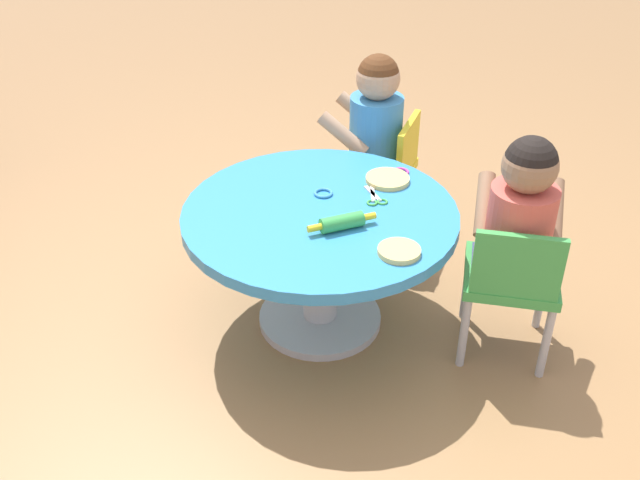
{
  "coord_description": "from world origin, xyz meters",
  "views": [
    {
      "loc": [
        -2.04,
        0.28,
        1.69
      ],
      "look_at": [
        0.0,
        0.0,
        0.35
      ],
      "focal_mm": 40.89,
      "sensor_mm": 36.0,
      "label": 1
    }
  ],
  "objects_px": {
    "child_chair_right": "(382,171)",
    "seated_child_right": "(375,118)",
    "craft_scissors": "(375,198)",
    "craft_table": "(320,237)",
    "seated_child_left": "(522,213)",
    "child_chair_left": "(511,279)",
    "rolling_pin": "(342,222)"
  },
  "relations": [
    {
      "from": "seated_child_left",
      "to": "child_chair_right",
      "type": "height_order",
      "value": "seated_child_left"
    },
    {
      "from": "craft_table",
      "to": "seated_child_left",
      "type": "distance_m",
      "value": 0.66
    },
    {
      "from": "craft_table",
      "to": "child_chair_right",
      "type": "relative_size",
      "value": 1.71
    },
    {
      "from": "seated_child_right",
      "to": "rolling_pin",
      "type": "bearing_deg",
      "value": 160.39
    },
    {
      "from": "craft_scissors",
      "to": "craft_table",
      "type": "bearing_deg",
      "value": 103.49
    },
    {
      "from": "child_chair_right",
      "to": "seated_child_left",
      "type": "bearing_deg",
      "value": -160.3
    },
    {
      "from": "child_chair_right",
      "to": "seated_child_right",
      "type": "bearing_deg",
      "value": 61.73
    },
    {
      "from": "seated_child_right",
      "to": "child_chair_left",
      "type": "bearing_deg",
      "value": -160.2
    },
    {
      "from": "seated_child_right",
      "to": "craft_scissors",
      "type": "height_order",
      "value": "seated_child_right"
    },
    {
      "from": "craft_scissors",
      "to": "child_chair_right",
      "type": "bearing_deg",
      "value": -15.47
    },
    {
      "from": "seated_child_left",
      "to": "craft_scissors",
      "type": "bearing_deg",
      "value": 57.95
    },
    {
      "from": "seated_child_left",
      "to": "child_chair_left",
      "type": "bearing_deg",
      "value": 160.43
    },
    {
      "from": "craft_table",
      "to": "child_chair_right",
      "type": "xyz_separation_m",
      "value": [
        0.55,
        -0.33,
        -0.05
      ]
    },
    {
      "from": "craft_table",
      "to": "craft_scissors",
      "type": "distance_m",
      "value": 0.23
    },
    {
      "from": "child_chair_left",
      "to": "rolling_pin",
      "type": "bearing_deg",
      "value": 77.11
    },
    {
      "from": "child_chair_right",
      "to": "seated_child_right",
      "type": "distance_m",
      "value": 0.23
    },
    {
      "from": "child_chair_right",
      "to": "craft_scissors",
      "type": "distance_m",
      "value": 0.54
    },
    {
      "from": "seated_child_right",
      "to": "craft_scissors",
      "type": "relative_size",
      "value": 3.74
    },
    {
      "from": "seated_child_right",
      "to": "craft_table",
      "type": "bearing_deg",
      "value": 152.2
    },
    {
      "from": "craft_table",
      "to": "seated_child_left",
      "type": "height_order",
      "value": "seated_child_left"
    },
    {
      "from": "child_chair_right",
      "to": "seated_child_right",
      "type": "relative_size",
      "value": 1.05
    },
    {
      "from": "seated_child_left",
      "to": "craft_scissors",
      "type": "height_order",
      "value": "seated_child_left"
    },
    {
      "from": "craft_table",
      "to": "child_chair_right",
      "type": "bearing_deg",
      "value": -31.38
    },
    {
      "from": "child_chair_left",
      "to": "seated_child_right",
      "type": "height_order",
      "value": "seated_child_right"
    },
    {
      "from": "seated_child_right",
      "to": "rolling_pin",
      "type": "height_order",
      "value": "seated_child_right"
    },
    {
      "from": "seated_child_right",
      "to": "craft_scissors",
      "type": "bearing_deg",
      "value": 168.76
    },
    {
      "from": "craft_table",
      "to": "child_chair_left",
      "type": "xyz_separation_m",
      "value": [
        -0.25,
        -0.59,
        -0.05
      ]
    },
    {
      "from": "child_chair_left",
      "to": "seated_child_right",
      "type": "xyz_separation_m",
      "value": [
        0.81,
        0.29,
        0.23
      ]
    },
    {
      "from": "child_chair_left",
      "to": "craft_table",
      "type": "bearing_deg",
      "value": 67.31
    },
    {
      "from": "craft_scissors",
      "to": "seated_child_left",
      "type": "bearing_deg",
      "value": -122.05
    },
    {
      "from": "child_chair_right",
      "to": "craft_table",
      "type": "bearing_deg",
      "value": 148.62
    },
    {
      "from": "craft_scissors",
      "to": "rolling_pin",
      "type": "bearing_deg",
      "value": 140.13
    }
  ]
}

